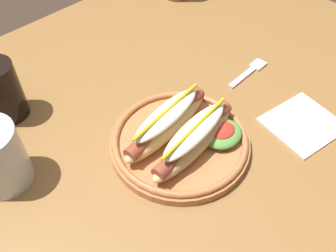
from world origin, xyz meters
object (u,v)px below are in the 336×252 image
hot_dog_plate (182,136)px  fork (250,71)px  napkin (303,124)px  soda_cup (1,91)px

hot_dog_plate → fork: 0.26m
hot_dog_plate → napkin: (0.20, -0.13, -0.02)m
fork → napkin: same height
soda_cup → fork: bearing=-30.4°
fork → napkin: 0.17m
fork → soda_cup: size_ratio=1.04×
hot_dog_plate → soda_cup: 0.35m
soda_cup → napkin: 0.57m
napkin → hot_dog_plate: bearing=148.0°
soda_cup → napkin: size_ratio=0.89×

